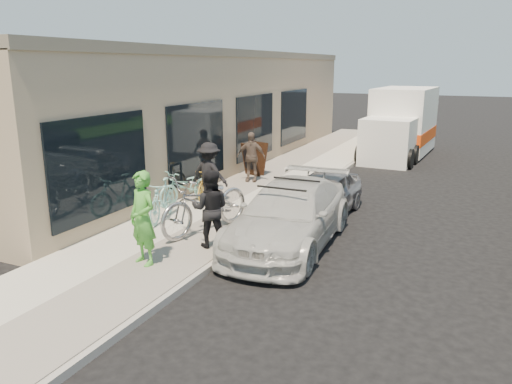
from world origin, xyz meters
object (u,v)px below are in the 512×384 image
(bike_rack, at_px, (206,178))
(sandwich_board, at_px, (254,159))
(man_standing, at_px, (210,209))
(cruiser_bike_c, at_px, (207,183))
(moving_truck, at_px, (401,126))
(bystander_b, at_px, (251,157))
(sedan_silver, at_px, (323,194))
(sedan_white, at_px, (290,215))
(woman_rider, at_px, (143,218))
(bystander_a, at_px, (209,174))
(cruiser_bike_b, at_px, (186,186))
(tandem_bike, at_px, (206,203))
(cruiser_bike_a, at_px, (162,200))

(bike_rack, distance_m, sandwich_board, 3.09)
(man_standing, height_order, cruiser_bike_c, man_standing)
(moving_truck, bearing_deg, bystander_b, -111.14)
(sedan_silver, bearing_deg, sedan_white, -89.39)
(woman_rider, distance_m, bystander_a, 4.19)
(bike_rack, distance_m, cruiser_bike_c, 0.28)
(cruiser_bike_b, distance_m, bystander_b, 3.11)
(sandwich_board, bearing_deg, bystander_a, -65.55)
(bike_rack, distance_m, woman_rider, 4.95)
(sandwich_board, distance_m, sedan_silver, 4.56)
(sedan_silver, height_order, tandem_bike, tandem_bike)
(sedan_silver, height_order, man_standing, man_standing)
(bystander_a, bearing_deg, sandwich_board, -77.99)
(bike_rack, bearing_deg, cruiser_bike_c, -54.38)
(moving_truck, xyz_separation_m, bystander_b, (-3.40, -7.58, -0.31))
(cruiser_bike_a, bearing_deg, cruiser_bike_b, 86.35)
(sedan_silver, bearing_deg, tandem_bike, -123.43)
(tandem_bike, height_order, cruiser_bike_b, tandem_bike)
(sedan_white, relative_size, cruiser_bike_a, 2.88)
(sedan_silver, relative_size, woman_rider, 1.93)
(tandem_bike, xyz_separation_m, bystander_b, (-1.20, 4.88, 0.12))
(moving_truck, relative_size, bystander_a, 3.53)
(moving_truck, distance_m, bystander_b, 8.31)
(sandwich_board, relative_size, man_standing, 0.68)
(bike_rack, bearing_deg, sedan_silver, -0.04)
(bike_rack, xyz_separation_m, cruiser_bike_b, (-0.13, -0.83, -0.06))
(sedan_silver, height_order, moving_truck, moving_truck)
(sedan_silver, bearing_deg, woman_rider, -111.28)
(cruiser_bike_a, relative_size, cruiser_bike_b, 0.93)
(bike_rack, distance_m, cruiser_bike_a, 2.34)
(sedan_white, height_order, cruiser_bike_b, sedan_white)
(sandwich_board, bearing_deg, bystander_b, -53.51)
(sandwich_board, height_order, man_standing, man_standing)
(cruiser_bike_b, xyz_separation_m, bystander_a, (0.61, 0.19, 0.37))
(sandwich_board, bearing_deg, cruiser_bike_a, -70.99)
(bike_rack, height_order, moving_truck, moving_truck)
(sandwich_board, distance_m, bystander_a, 3.78)
(cruiser_bike_c, height_order, bystander_b, bystander_b)
(cruiser_bike_c, xyz_separation_m, bystander_a, (0.33, -0.43, 0.38))
(sedan_silver, xyz_separation_m, tandem_bike, (-1.85, -2.66, 0.23))
(sedan_silver, xyz_separation_m, man_standing, (-1.31, -3.42, 0.36))
(cruiser_bike_c, bearing_deg, tandem_bike, -71.65)
(sedan_silver, bearing_deg, cruiser_bike_b, -165.34)
(bystander_b, bearing_deg, sedan_silver, -48.17)
(woman_rider, relative_size, bystander_a, 1.07)
(cruiser_bike_c, height_order, bystander_a, bystander_a)
(bike_rack, bearing_deg, woman_rider, -73.27)
(bike_rack, bearing_deg, sedan_white, -34.60)
(sedan_silver, relative_size, bystander_a, 2.06)
(moving_truck, distance_m, bystander_a, 10.95)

